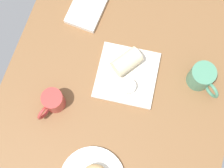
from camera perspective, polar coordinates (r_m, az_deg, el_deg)
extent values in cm
cube|color=brown|center=(130.75, 1.26, -0.79)|extent=(110.00, 90.00, 4.00)
cube|color=silver|center=(129.43, 2.58, 1.56)|extent=(25.23, 25.23, 1.60)
cylinder|color=silver|center=(125.93, 2.85, -0.42)|extent=(5.89, 5.89, 2.78)
cylinder|color=#BD5C2E|center=(124.87, 2.87, -0.29)|extent=(4.83, 4.83, 0.40)
cylinder|color=beige|center=(126.70, 2.49, 3.91)|extent=(13.03, 11.98, 6.80)
cube|color=silver|center=(141.05, -4.17, 13.34)|extent=(21.32, 14.51, 2.09)
cylinder|color=#B23833|center=(124.72, -10.10, -2.84)|extent=(7.97, 7.97, 9.28)
cylinder|color=#A86142|center=(120.83, -10.42, -2.43)|extent=(6.54, 6.54, 0.40)
torus|color=#B23833|center=(124.50, -11.71, -4.80)|extent=(6.78, 3.39, 6.77)
cylinder|color=#4C8C6B|center=(129.16, 15.21, 1.30)|extent=(9.28, 9.28, 10.25)
cylinder|color=olive|center=(124.99, 15.73, 1.88)|extent=(7.61, 7.61, 0.40)
torus|color=#4C8C6B|center=(128.77, 16.86, -0.97)|extent=(5.55, 6.47, 7.35)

